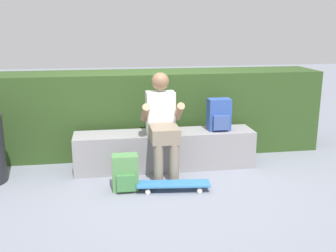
{
  "coord_description": "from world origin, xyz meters",
  "views": [
    {
      "loc": [
        -0.72,
        -4.48,
        1.79
      ],
      "look_at": [
        0.03,
        0.18,
        0.56
      ],
      "focal_mm": 42.72,
      "sensor_mm": 36.0,
      "label": 1
    }
  ],
  "objects_px": {
    "backpack_on_bench": "(219,115)",
    "person_skater": "(162,121)",
    "skateboard_near_person": "(173,184)",
    "bench_main": "(165,150)",
    "backpack_on_ground": "(125,173)"
  },
  "relations": [
    {
      "from": "bench_main",
      "to": "skateboard_near_person",
      "type": "bearing_deg",
      "value": -91.47
    },
    {
      "from": "bench_main",
      "to": "skateboard_near_person",
      "type": "relative_size",
      "value": 2.75
    },
    {
      "from": "person_skater",
      "to": "backpack_on_ground",
      "type": "xyz_separation_m",
      "value": [
        -0.47,
        -0.41,
        -0.47
      ]
    },
    {
      "from": "skateboard_near_person",
      "to": "backpack_on_ground",
      "type": "distance_m",
      "value": 0.54
    },
    {
      "from": "person_skater",
      "to": "skateboard_near_person",
      "type": "distance_m",
      "value": 0.79
    },
    {
      "from": "person_skater",
      "to": "backpack_on_bench",
      "type": "distance_m",
      "value": 0.78
    },
    {
      "from": "person_skater",
      "to": "backpack_on_ground",
      "type": "relative_size",
      "value": 3.04
    },
    {
      "from": "person_skater",
      "to": "backpack_on_bench",
      "type": "height_order",
      "value": "person_skater"
    },
    {
      "from": "bench_main",
      "to": "backpack_on_bench",
      "type": "relative_size",
      "value": 5.61
    },
    {
      "from": "bench_main",
      "to": "person_skater",
      "type": "distance_m",
      "value": 0.48
    },
    {
      "from": "backpack_on_bench",
      "to": "person_skater",
      "type": "bearing_deg",
      "value": -164.9
    },
    {
      "from": "bench_main",
      "to": "skateboard_near_person",
      "type": "xyz_separation_m",
      "value": [
        -0.02,
        -0.74,
        -0.16
      ]
    },
    {
      "from": "person_skater",
      "to": "backpack_on_ground",
      "type": "bearing_deg",
      "value": -138.67
    },
    {
      "from": "skateboard_near_person",
      "to": "backpack_on_ground",
      "type": "relative_size",
      "value": 2.04
    },
    {
      "from": "person_skater",
      "to": "backpack_on_ground",
      "type": "height_order",
      "value": "person_skater"
    }
  ]
}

